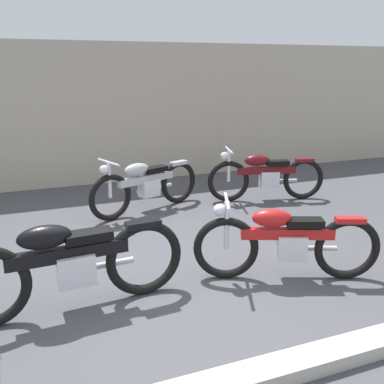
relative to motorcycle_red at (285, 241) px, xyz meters
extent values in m
plane|color=#47474C|center=(-1.20, 0.17, -0.42)|extent=(40.00, 40.00, 0.00)
cube|color=#B2A893|center=(-1.20, 4.67, 0.88)|extent=(18.00, 0.30, 2.60)
cube|color=#B7B2A8|center=(-1.20, -1.28, -0.36)|extent=(18.00, 0.24, 0.12)
torus|color=black|center=(-0.57, 0.22, -0.08)|extent=(0.67, 0.33, 0.68)
torus|color=black|center=(0.60, -0.24, -0.08)|extent=(0.67, 0.33, 0.68)
cube|color=silver|center=(0.06, -0.02, -0.06)|extent=(0.35, 0.28, 0.26)
cube|color=#B21919|center=(0.01, -0.01, 0.09)|extent=(0.93, 0.43, 0.11)
ellipsoid|color=#B21919|center=(-0.14, 0.05, 0.26)|extent=(0.45, 0.32, 0.19)
cube|color=black|center=(0.17, -0.07, 0.21)|extent=(0.41, 0.29, 0.07)
cube|color=#B21919|center=(0.60, -0.24, 0.24)|extent=(0.32, 0.21, 0.06)
cylinder|color=silver|center=(-0.57, 0.22, 0.18)|extent=(0.05, 0.05, 0.51)
cylinder|color=silver|center=(-0.57, 0.22, 0.43)|extent=(0.23, 0.52, 0.03)
sphere|color=silver|center=(-0.64, 0.25, 0.34)|extent=(0.13, 0.13, 0.13)
cylinder|color=silver|center=(0.27, 0.01, -0.13)|extent=(0.63, 0.29, 0.06)
torus|color=black|center=(-1.45, 0.21, -0.04)|extent=(0.76, 0.15, 0.76)
cube|color=silver|center=(-2.10, 0.16, -0.02)|extent=(0.35, 0.23, 0.29)
cube|color=black|center=(-2.15, 0.16, 0.15)|extent=(1.07, 0.18, 0.12)
ellipsoid|color=black|center=(-2.33, 0.15, 0.33)|extent=(0.47, 0.24, 0.21)
cube|color=black|center=(-1.96, 0.17, 0.28)|extent=(0.43, 0.21, 0.08)
cube|color=black|center=(-1.45, 0.21, 0.31)|extent=(0.34, 0.15, 0.06)
cylinder|color=silver|center=(-1.90, 0.30, -0.09)|extent=(0.73, 0.11, 0.06)
torus|color=black|center=(-1.38, 2.42, -0.07)|extent=(0.68, 0.32, 0.69)
torus|color=black|center=(-0.19, 2.87, -0.07)|extent=(0.68, 0.32, 0.69)
cube|color=silver|center=(-0.74, 2.66, -0.05)|extent=(0.35, 0.28, 0.26)
cube|color=#ADADB2|center=(-0.78, 2.64, 0.10)|extent=(0.94, 0.43, 0.11)
ellipsoid|color=#ADADB2|center=(-0.94, 2.58, 0.27)|extent=(0.46, 0.32, 0.19)
cube|color=black|center=(-0.62, 2.70, 0.22)|extent=(0.41, 0.29, 0.08)
cube|color=#ADADB2|center=(-0.19, 2.87, 0.25)|extent=(0.32, 0.21, 0.06)
cylinder|color=silver|center=(-1.38, 2.42, 0.19)|extent=(0.05, 0.05, 0.52)
cylinder|color=silver|center=(-1.38, 2.42, 0.45)|extent=(0.23, 0.53, 0.03)
sphere|color=silver|center=(-1.45, 2.39, 0.35)|extent=(0.13, 0.13, 0.13)
cylinder|color=silver|center=(-0.60, 2.83, -0.12)|extent=(0.64, 0.29, 0.06)
torus|color=black|center=(0.60, 2.63, -0.07)|extent=(0.69, 0.25, 0.69)
torus|color=black|center=(1.84, 2.32, -0.07)|extent=(0.69, 0.25, 0.69)
cube|color=silver|center=(1.27, 2.46, -0.05)|extent=(0.34, 0.26, 0.27)
cube|color=#590F14|center=(1.22, 2.47, 0.10)|extent=(0.97, 0.33, 0.11)
ellipsoid|color=#590F14|center=(1.06, 2.51, 0.27)|extent=(0.45, 0.29, 0.19)
cube|color=black|center=(1.39, 2.43, 0.22)|extent=(0.41, 0.26, 0.08)
cube|color=#590F14|center=(1.84, 2.32, 0.25)|extent=(0.32, 0.18, 0.06)
cylinder|color=silver|center=(0.60, 2.63, 0.19)|extent=(0.05, 0.05, 0.52)
cylinder|color=silver|center=(0.60, 2.63, 0.45)|extent=(0.17, 0.54, 0.03)
sphere|color=silver|center=(0.53, 2.65, 0.35)|extent=(0.13, 0.13, 0.13)
cylinder|color=silver|center=(1.48, 2.52, -0.12)|extent=(0.66, 0.22, 0.06)
camera|label=1|loc=(-2.34, -3.45, 1.73)|focal=39.56mm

